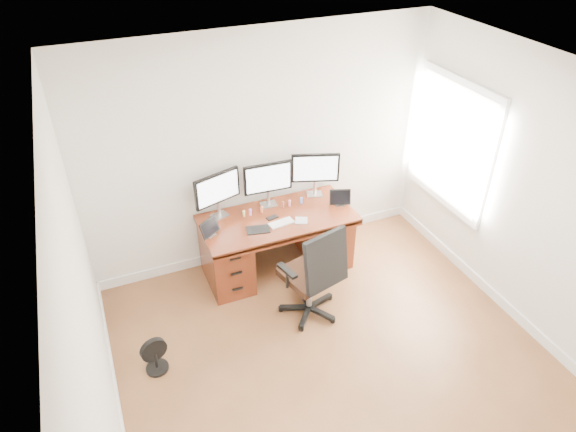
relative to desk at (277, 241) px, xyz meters
name	(u,v)px	position (x,y,z in m)	size (l,w,h in m)	color
ground	(352,386)	(0.00, -1.83, -0.40)	(4.50, 4.50, 0.00)	brown
back_wall	(262,151)	(0.00, 0.42, 0.95)	(4.00, 0.10, 2.70)	white
right_wall	(549,210)	(2.00, -1.72, 0.95)	(0.10, 4.50, 2.70)	white
desk	(277,241)	(0.00, 0.00, 0.00)	(1.70, 0.80, 0.75)	#5D2512
office_chair	(313,287)	(0.06, -0.85, -0.03)	(0.73, 0.73, 1.13)	black
floor_fan	(155,356)	(-1.60, -0.94, -0.22)	(0.26, 0.21, 0.37)	black
monitor_left	(217,190)	(-0.58, 0.24, 0.68)	(0.53, 0.20, 0.53)	silver
monitor_center	(268,179)	(0.00, 0.24, 0.68)	(0.55, 0.15, 0.53)	silver
monitor_right	(315,169)	(0.58, 0.24, 0.68)	(0.53, 0.22, 0.53)	silver
tablet_left	(210,229)	(-0.77, -0.08, 0.43)	(0.24, 0.19, 0.19)	silver
tablet_right	(340,199)	(0.75, -0.08, 0.43)	(0.25, 0.15, 0.19)	silver
keyboard	(281,223)	(-0.01, -0.17, 0.36)	(0.27, 0.12, 0.01)	silver
trackpad	(301,221)	(0.21, -0.20, 0.35)	(0.13, 0.13, 0.01)	#BABCC1
drawing_tablet	(258,230)	(-0.28, -0.18, 0.35)	(0.24, 0.16, 0.01)	black
phone	(272,217)	(-0.06, -0.02, 0.35)	(0.13, 0.06, 0.01)	black
figurine_yellow	(244,213)	(-0.34, 0.12, 0.39)	(0.03, 0.03, 0.08)	#CAC56E
figurine_purple	(250,212)	(-0.26, 0.12, 0.39)	(0.03, 0.03, 0.08)	#BE78E1
figurine_orange	(262,209)	(-0.13, 0.12, 0.39)	(0.03, 0.03, 0.08)	#EF7A4F
figurine_brown	(283,204)	(0.13, 0.12, 0.39)	(0.03, 0.03, 0.08)	brown
figurine_pink	(290,203)	(0.21, 0.12, 0.39)	(0.03, 0.03, 0.08)	pink
figurine_blue	(301,200)	(0.35, 0.12, 0.39)	(0.03, 0.03, 0.08)	#5776F0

